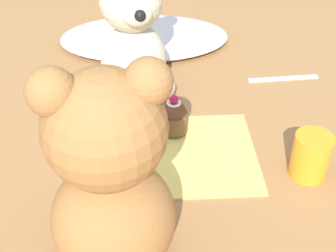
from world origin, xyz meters
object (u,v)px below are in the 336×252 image
teddy_bear_tan (110,183)px  cupcake_near_cream_bear (174,117)px  juice_glass (311,156)px  cupcake_near_tan_bear (120,168)px  teaspoon (283,78)px  teddy_bear_cream (133,37)px

teddy_bear_tan → cupcake_near_cream_bear: (0.08, 0.24, -0.10)m
juice_glass → cupcake_near_tan_bear: bearing=-178.9°
juice_glass → teaspoon: (0.03, 0.26, -0.03)m
cupcake_near_tan_bear → juice_glass: size_ratio=0.92×
teddy_bear_cream → teddy_bear_tan: (-0.02, -0.37, 0.02)m
cupcake_near_cream_bear → cupcake_near_tan_bear: size_ratio=1.05×
teddy_bear_cream → teddy_bear_tan: teddy_bear_tan is taller
cupcake_near_cream_bear → teaspoon: bearing=34.6°
teaspoon → cupcake_near_cream_bear: bearing=31.2°
teddy_bear_tan → cupcake_near_tan_bear: (0.00, 0.13, -0.10)m
juice_glass → teddy_bear_tan: bearing=-153.2°
teddy_bear_cream → cupcake_near_tan_bear: 0.25m
cupcake_near_tan_bear → juice_glass: bearing=1.1°
cupcake_near_tan_bear → juice_glass: (0.27, 0.01, 0.01)m
juice_glass → teaspoon: size_ratio=0.50×
cupcake_near_cream_bear → juice_glass: (0.19, -0.11, 0.00)m
teddy_bear_tan → cupcake_near_tan_bear: bearing=-97.9°
cupcake_near_cream_bear → juice_glass: bearing=-29.8°
teddy_bear_tan → cupcake_near_tan_bear: size_ratio=4.35×
cupcake_near_cream_bear → juice_glass: size_ratio=0.97×
cupcake_near_cream_bear → cupcake_near_tan_bear: bearing=-126.2°
cupcake_near_cream_bear → cupcake_near_tan_bear: (-0.08, -0.11, -0.00)m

